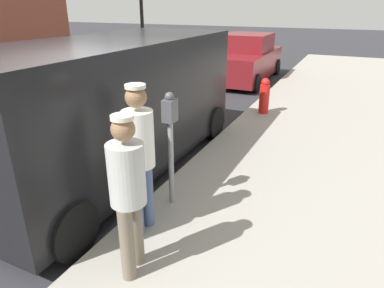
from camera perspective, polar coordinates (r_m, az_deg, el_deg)
ground_plane at (r=5.58m, az=-15.32°, el=-7.01°), size 80.00×80.00×0.00m
sidewalk_slab at (r=4.45m, az=23.46°, el=-15.27°), size 5.00×32.00×0.15m
parking_meter_near at (r=4.31m, az=-3.62°, el=2.25°), size 0.14×0.18×1.52m
pedestrian_in_white at (r=3.79m, az=-8.74°, el=-1.25°), size 0.34×0.36×1.75m
pedestrian_in_gray at (r=3.23m, az=-10.60°, el=-7.26°), size 0.34×0.36×1.64m
parked_van at (r=5.73m, az=-13.21°, el=6.53°), size 2.17×5.22×2.15m
parked_sedan_ahead at (r=13.07m, az=8.73°, el=13.64°), size 2.00×4.43×1.65m
fire_hydrant at (r=8.60m, az=11.91°, el=7.75°), size 0.24×0.24×0.86m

